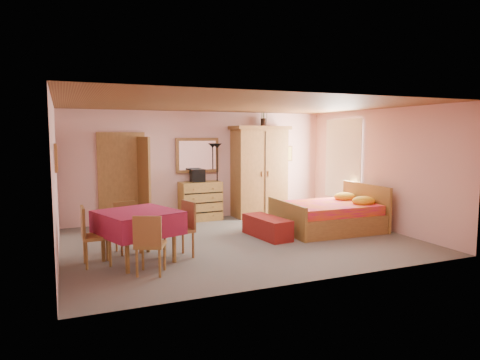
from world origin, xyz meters
name	(u,v)px	position (x,y,z in m)	size (l,w,h in m)	color
floor	(241,241)	(0.00, 0.00, 0.00)	(6.50, 6.50, 0.00)	slate
ceiling	(241,105)	(0.00, 0.00, 2.60)	(6.50, 6.50, 0.00)	brown
wall_back	(202,165)	(0.00, 2.50, 1.30)	(6.50, 0.10, 2.60)	#DCA59F
wall_front	(312,189)	(0.00, -2.50, 1.30)	(6.50, 0.10, 2.60)	#DCA59F
wall_left	(55,181)	(-3.25, 0.00, 1.30)	(0.10, 5.00, 2.60)	#DCA59F
wall_right	(378,169)	(3.25, 0.00, 1.30)	(0.10, 5.00, 2.60)	#DCA59F
doorway	(122,180)	(-1.90, 2.47, 1.02)	(1.06, 0.12, 2.15)	#9E6B35
window	(343,159)	(3.21, 1.20, 1.45)	(0.08, 1.40, 1.95)	white
picture_left	(56,158)	(-3.22, -0.60, 1.70)	(0.04, 0.32, 0.42)	orange
picture_back	(287,154)	(2.35, 2.47, 1.55)	(0.30, 0.04, 0.40)	#D8BF59
chest_of_drawers	(200,201)	(-0.12, 2.25, 0.46)	(0.98, 0.49, 0.92)	#AB7D3A
wall_mirror	(197,155)	(-0.12, 2.46, 1.55)	(1.06, 0.06, 0.84)	white
stereo	(198,176)	(-0.18, 2.26, 1.08)	(0.33, 0.24, 0.30)	black
floor_lamp	(217,181)	(0.32, 2.26, 0.92)	(0.23, 0.23, 1.83)	black
wardrobe	(259,171)	(1.42, 2.21, 1.13)	(1.44, 0.74, 2.26)	#A46E37
sunflower_vase	(264,115)	(1.59, 2.31, 2.53)	(0.22, 0.22, 0.55)	yellow
bed	(327,208)	(2.07, 0.15, 0.48)	(2.07, 1.63, 0.96)	#D51457
bench	(267,227)	(0.59, 0.09, 0.20)	(0.45, 1.21, 0.40)	maroon
dining_table	(138,237)	(-2.06, -0.63, 0.41)	(1.13, 1.13, 0.83)	maroon
chair_south	(151,244)	(-1.99, -1.30, 0.45)	(0.41, 0.41, 0.90)	olive
chair_north	(128,228)	(-2.13, 0.02, 0.44)	(0.40, 0.40, 0.87)	#A06C36
chair_west	(97,236)	(-2.68, -0.57, 0.47)	(0.43, 0.43, 0.94)	#A17436
chair_east	(179,230)	(-1.39, -0.63, 0.47)	(0.42, 0.42, 0.93)	#956232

